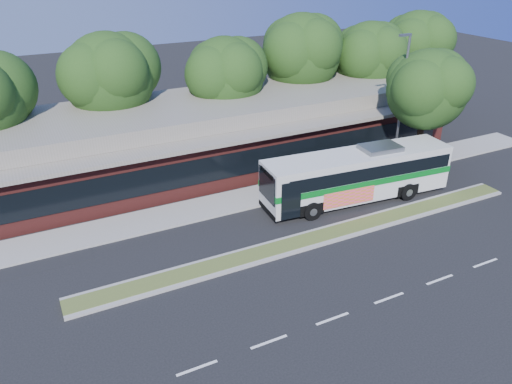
# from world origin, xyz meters

# --- Properties ---
(ground) EXTENTS (120.00, 120.00, 0.00)m
(ground) POSITION_xyz_m (0.00, 0.00, 0.00)
(ground) COLOR black
(ground) RESTS_ON ground
(median_strip) EXTENTS (26.00, 1.10, 0.15)m
(median_strip) POSITION_xyz_m (0.00, 0.60, 0.07)
(median_strip) COLOR #415022
(median_strip) RESTS_ON ground
(sidewalk) EXTENTS (44.00, 2.60, 0.12)m
(sidewalk) POSITION_xyz_m (0.00, 6.40, 0.06)
(sidewalk) COLOR gray
(sidewalk) RESTS_ON ground
(plaza_building) EXTENTS (33.20, 11.20, 4.45)m
(plaza_building) POSITION_xyz_m (0.00, 12.99, 2.13)
(plaza_building) COLOR #5C201C
(plaza_building) RESTS_ON ground
(lamp_post) EXTENTS (0.93, 0.18, 9.07)m
(lamp_post) POSITION_xyz_m (9.56, 6.00, 4.90)
(lamp_post) COLOR slate
(lamp_post) RESTS_ON ground
(tree_bg_b) EXTENTS (6.69, 6.00, 9.00)m
(tree_bg_b) POSITION_xyz_m (-6.57, 16.14, 6.14)
(tree_bg_b) COLOR black
(tree_bg_b) RESTS_ON ground
(tree_bg_c) EXTENTS (6.24, 5.60, 8.26)m
(tree_bg_c) POSITION_xyz_m (1.40, 15.13, 5.59)
(tree_bg_c) COLOR black
(tree_bg_c) RESTS_ON ground
(tree_bg_d) EXTENTS (6.91, 6.20, 9.37)m
(tree_bg_d) POSITION_xyz_m (8.45, 16.15, 6.42)
(tree_bg_d) COLOR black
(tree_bg_d) RESTS_ON ground
(tree_bg_e) EXTENTS (6.47, 5.80, 8.50)m
(tree_bg_e) POSITION_xyz_m (14.42, 15.14, 5.74)
(tree_bg_e) COLOR black
(tree_bg_e) RESTS_ON ground
(tree_bg_f) EXTENTS (6.69, 6.00, 8.92)m
(tree_bg_f) POSITION_xyz_m (20.43, 16.14, 6.06)
(tree_bg_f) COLOR black
(tree_bg_f) RESTS_ON ground
(transit_bus) EXTENTS (11.90, 3.51, 3.29)m
(transit_bus) POSITION_xyz_m (4.48, 3.41, 1.83)
(transit_bus) COLOR silver
(transit_bus) RESTS_ON ground
(sidewalk_tree) EXTENTS (5.79, 5.19, 8.15)m
(sidewalk_tree) POSITION_xyz_m (11.37, 5.42, 5.68)
(sidewalk_tree) COLOR black
(sidewalk_tree) RESTS_ON ground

